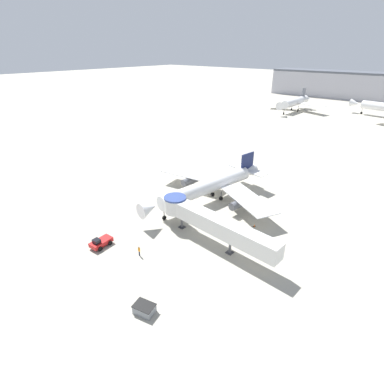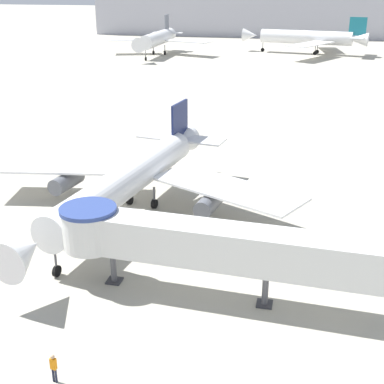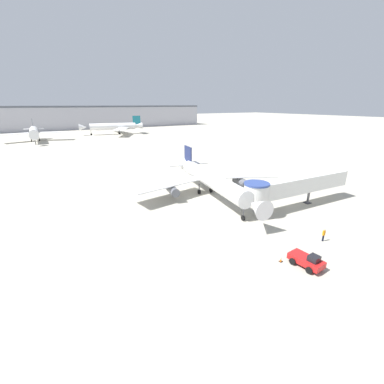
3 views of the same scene
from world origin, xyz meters
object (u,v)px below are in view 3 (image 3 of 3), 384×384
at_px(traffic_cone_apron_front, 281,260).
at_px(background_jet_teal_tail, 115,126).
at_px(jet_bridge, 292,186).
at_px(background_jet_gray_tail, 34,132).
at_px(main_airplane, 210,179).
at_px(ground_crew_marshaller, 324,234).
at_px(pushback_tug_red, 307,260).
at_px(traffic_cone_starboard_wing, 266,189).

height_order(traffic_cone_apron_front, background_jet_teal_tail, background_jet_teal_tail).
bearing_deg(jet_bridge, background_jet_gray_tail, 110.54).
distance_m(main_airplane, ground_crew_marshaller, 23.06).
distance_m(ground_crew_marshaller, background_jet_gray_tail, 135.81).
xyz_separation_m(jet_bridge, traffic_cone_apron_front, (-14.74, -10.83, -3.83)).
distance_m(jet_bridge, ground_crew_marshaller, 12.39).
bearing_deg(jet_bridge, pushback_tug_red, -131.90).
bearing_deg(jet_bridge, main_airplane, 129.56).
relative_size(jet_bridge, traffic_cone_starboard_wing, 35.47).
xyz_separation_m(traffic_cone_apron_front, background_jet_teal_tail, (19.29, 145.74, 4.45)).
distance_m(main_airplane, pushback_tug_red, 25.70).
bearing_deg(main_airplane, traffic_cone_apron_front, -94.99).
xyz_separation_m(traffic_cone_apron_front, background_jet_gray_tail, (-23.43, 132.33, 4.44)).
distance_m(traffic_cone_starboard_wing, background_jet_teal_tail, 125.58).
distance_m(pushback_tug_red, ground_crew_marshaller, 7.40).
xyz_separation_m(main_airplane, traffic_cone_starboard_wing, (12.77, -2.91, -3.24)).
distance_m(jet_bridge, background_jet_gray_tail, 127.36).
relative_size(traffic_cone_apron_front, ground_crew_marshaller, 0.33).
distance_m(main_airplane, traffic_cone_starboard_wing, 13.49).
height_order(pushback_tug_red, traffic_cone_apron_front, pushback_tug_red).
bearing_deg(pushback_tug_red, traffic_cone_apron_front, 125.90).
xyz_separation_m(jet_bridge, background_jet_gray_tail, (-38.17, 121.50, 0.61)).
distance_m(pushback_tug_red, traffic_cone_apron_front, 2.82).
bearing_deg(traffic_cone_starboard_wing, ground_crew_marshaller, -116.00).
distance_m(main_airplane, background_jet_teal_tail, 123.36).
height_order(pushback_tug_red, ground_crew_marshaller, ground_crew_marshaller).
relative_size(main_airplane, traffic_cone_apron_front, 54.32).
xyz_separation_m(pushback_tug_red, background_jet_teal_tail, (17.50, 147.85, 3.94)).
xyz_separation_m(background_jet_teal_tail, background_jet_gray_tail, (-42.72, -13.41, -0.01)).
bearing_deg(main_airplane, traffic_cone_starboard_wing, -4.16).
height_order(main_airplane, traffic_cone_apron_front, main_airplane).
relative_size(main_airplane, jet_bridge, 1.37).
xyz_separation_m(main_airplane, pushback_tug_red, (-3.84, -25.26, -2.77)).
distance_m(traffic_cone_apron_front, background_jet_gray_tail, 134.47).
distance_m(main_airplane, jet_bridge, 15.33).
distance_m(main_airplane, background_jet_gray_tail, 112.99).
bearing_deg(background_jet_gray_tail, jet_bridge, -72.13).
bearing_deg(background_jet_gray_tail, main_airplane, -74.66).
relative_size(jet_bridge, background_jet_gray_tail, 0.74).
distance_m(jet_bridge, traffic_cone_starboard_wing, 10.79).
height_order(background_jet_teal_tail, background_jet_gray_tail, background_jet_teal_tail).
height_order(main_airplane, ground_crew_marshaller, main_airplane).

